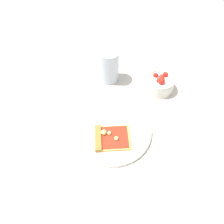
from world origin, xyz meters
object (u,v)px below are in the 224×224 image
(plate, at_px, (112,130))
(salad_bowl, at_px, (160,83))
(pizza_slice_main, at_px, (109,138))
(soda_glass, at_px, (109,68))
(paper_napkin, at_px, (48,198))

(plate, relative_size, salad_bowl, 2.43)
(salad_bowl, bearing_deg, plate, -4.39)
(pizza_slice_main, bearing_deg, soda_glass, -140.99)
(pizza_slice_main, height_order, paper_napkin, pizza_slice_main)
(pizza_slice_main, xyz_separation_m, salad_bowl, (-0.31, 0.00, 0.01))
(plate, distance_m, salad_bowl, 0.28)
(paper_napkin, bearing_deg, plate, -179.97)
(plate, bearing_deg, soda_glass, -138.99)
(pizza_slice_main, bearing_deg, paper_napkin, -3.91)
(plate, distance_m, soda_glass, 0.27)
(salad_bowl, distance_m, soda_glass, 0.21)
(paper_napkin, bearing_deg, salad_bowl, 177.86)
(salad_bowl, bearing_deg, paper_napkin, -2.14)
(pizza_slice_main, bearing_deg, plate, -154.31)
(soda_glass, bearing_deg, pizza_slice_main, 39.01)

